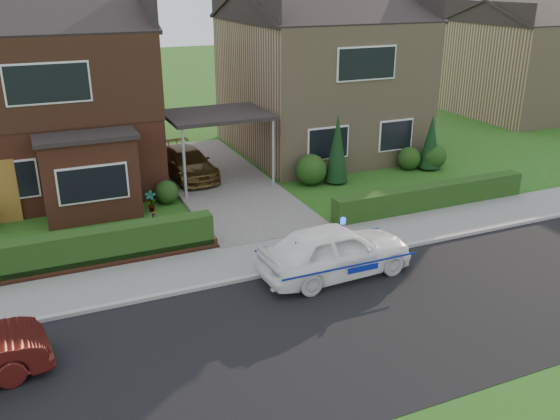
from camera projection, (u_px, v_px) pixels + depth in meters
ground at (367, 322)px, 13.79m from camera, size 120.00×120.00×0.00m
road at (367, 322)px, 13.79m from camera, size 60.00×6.00×0.02m
kerb at (309, 266)px, 16.37m from camera, size 60.00×0.16×0.12m
sidewalk at (293, 251)px, 17.27m from camera, size 60.00×2.00×0.10m
driveway at (219, 181)px, 23.15m from camera, size 3.80×12.00×0.12m
house_left at (44, 83)px, 22.10m from camera, size 7.50×9.53×7.25m
house_right at (319, 69)px, 26.54m from camera, size 7.50×8.06×7.25m
carport_link at (217, 116)px, 22.16m from camera, size 3.80×3.00×2.77m
dwarf_wall at (81, 266)px, 16.08m from camera, size 7.70×0.25×0.36m
hedge_left at (81, 270)px, 16.28m from camera, size 7.50×0.55×0.90m
hedge_right at (430, 209)px, 20.51m from camera, size 7.50×0.55×0.80m
shrub_left_mid at (121, 194)px, 19.99m from camera, size 1.32×1.32×1.32m
shrub_left_near at (167, 192)px, 20.93m from camera, size 0.84×0.84×0.84m
shrub_right_near at (311, 170)px, 22.78m from camera, size 1.20×1.20×1.20m
shrub_right_mid at (409, 158)px, 24.62m from camera, size 0.96×0.96×0.96m
shrub_right_far at (433, 156)px, 24.71m from camera, size 1.08×1.08×1.08m
conifer_a at (337, 151)px, 22.72m from camera, size 0.90×0.90×2.60m
conifer_b at (431, 144)px, 24.43m from camera, size 0.90×0.90×2.20m
neighbour_right at (523, 69)px, 33.93m from camera, size 6.50×7.00×5.20m
police_car at (335, 251)px, 15.74m from camera, size 3.86×4.28×1.60m
driveway_car at (187, 163)px, 23.33m from camera, size 1.85×3.97×1.12m
potted_plant_a at (151, 202)px, 20.18m from camera, size 0.43×0.33×0.73m
potted_plant_b at (35, 255)px, 16.18m from camera, size 0.59×0.58×0.83m
potted_plant_c at (154, 222)px, 18.58m from camera, size 0.46×0.46×0.69m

